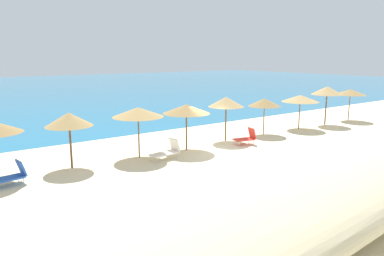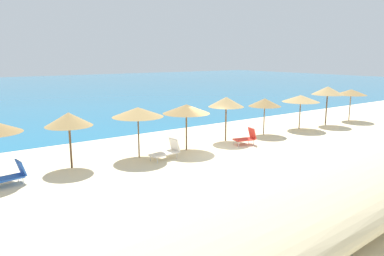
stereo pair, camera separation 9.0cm
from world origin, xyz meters
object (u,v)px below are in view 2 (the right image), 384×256
object	(u,v)px
beach_umbrella_4	(186,109)
lounge_chair_0	(11,175)
beach_umbrella_2	(69,119)
beach_umbrella_6	(265,102)
beach_umbrella_7	(301,99)
beach_umbrella_8	(328,91)
lounge_chair_2	(167,151)
beach_umbrella_5	(226,102)
beach_umbrella_9	(351,92)
lounge_chair_1	(247,137)
beach_umbrella_3	(138,112)

from	to	relation	value
beach_umbrella_4	lounge_chair_0	world-z (taller)	beach_umbrella_4
beach_umbrella_2	beach_umbrella_6	bearing A→B (deg)	-0.23
beach_umbrella_7	beach_umbrella_8	world-z (taller)	beach_umbrella_8
beach_umbrella_6	lounge_chair_2	size ratio (longest dim) A/B	1.47
beach_umbrella_5	beach_umbrella_6	distance (m)	3.35
beach_umbrella_9	beach_umbrella_6	bearing A→B (deg)	178.28
beach_umbrella_7	lounge_chair_1	bearing A→B (deg)	-168.98
lounge_chair_0	beach_umbrella_4	bearing A→B (deg)	-96.43
beach_umbrella_7	beach_umbrella_3	bearing A→B (deg)	-179.99
beach_umbrella_2	lounge_chair_0	size ratio (longest dim) A/B	1.87
lounge_chair_2	beach_umbrella_2	bearing A→B (deg)	65.29
beach_umbrella_2	beach_umbrella_4	distance (m)	6.34
beach_umbrella_4	beach_umbrella_6	distance (m)	6.64
beach_umbrella_3	beach_umbrella_5	distance (m)	6.17
beach_umbrella_7	beach_umbrella_8	xyz separation A→B (m)	(2.95, -0.15, 0.42)
beach_umbrella_7	lounge_chair_0	world-z (taller)	beach_umbrella_7
beach_umbrella_2	lounge_chair_2	xyz separation A→B (m)	(4.49, -1.35, -1.92)
beach_umbrella_2	beach_umbrella_8	world-z (taller)	beach_umbrella_8
beach_umbrella_3	lounge_chair_1	xyz separation A→B (m)	(6.52, -1.26, -1.96)
beach_umbrella_8	lounge_chair_2	xyz separation A→B (m)	(-14.91, -0.96, -2.22)
beach_umbrella_2	beach_umbrella_7	world-z (taller)	beach_umbrella_2
beach_umbrella_8	lounge_chair_0	world-z (taller)	beach_umbrella_8
beach_umbrella_4	beach_umbrella_7	bearing A→B (deg)	1.22
beach_umbrella_3	beach_umbrella_4	distance (m)	2.88
beach_umbrella_5	beach_umbrella_8	xyz separation A→B (m)	(9.78, -0.39, 0.19)
beach_umbrella_2	beach_umbrella_3	distance (m)	3.46
beach_umbrella_3	beach_umbrella_9	xyz separation A→B (m)	(19.21, -0.11, -0.07)
beach_umbrella_3	lounge_chair_2	xyz separation A→B (m)	(1.03, -1.11, -1.99)
beach_umbrella_5	beach_umbrella_8	world-z (taller)	beach_umbrella_8
beach_umbrella_9	lounge_chair_0	world-z (taller)	beach_umbrella_9
beach_umbrella_6	lounge_chair_1	xyz separation A→B (m)	(-2.98, -1.44, -1.74)
beach_umbrella_6	lounge_chair_2	xyz separation A→B (m)	(-8.47, -1.29, -1.76)
lounge_chair_2	beach_umbrella_3	bearing A→B (deg)	34.89
beach_umbrella_6	beach_umbrella_4	bearing A→B (deg)	-176.57
lounge_chair_1	beach_umbrella_7	bearing A→B (deg)	-66.41
beach_umbrella_5	beach_umbrella_9	world-z (taller)	beach_umbrella_5
beach_umbrella_2	lounge_chair_0	distance (m)	3.46
beach_umbrella_6	lounge_chair_2	distance (m)	8.74
beach_umbrella_9	lounge_chair_2	bearing A→B (deg)	-176.84
beach_umbrella_4	beach_umbrella_7	distance (m)	10.13
beach_umbrella_2	lounge_chair_2	world-z (taller)	beach_umbrella_2
beach_umbrella_4	beach_umbrella_2	bearing A→B (deg)	175.94
beach_umbrella_5	beach_umbrella_6	bearing A→B (deg)	-1.04
beach_umbrella_4	lounge_chair_1	world-z (taller)	beach_umbrella_4
beach_umbrella_2	beach_umbrella_4	world-z (taller)	beach_umbrella_2
lounge_chair_1	lounge_chair_2	distance (m)	5.49
beach_umbrella_3	beach_umbrella_9	distance (m)	19.21
beach_umbrella_2	beach_umbrella_9	world-z (taller)	beach_umbrella_2
beach_umbrella_5	beach_umbrella_9	bearing A→B (deg)	-1.55
beach_umbrella_8	beach_umbrella_9	world-z (taller)	beach_umbrella_8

